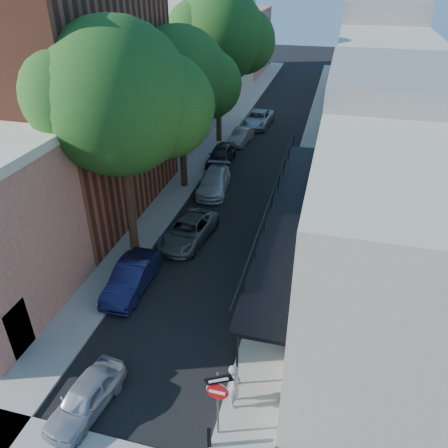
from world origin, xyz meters
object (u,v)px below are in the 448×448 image
Objects in this scene: parked_car_d at (214,182)px; parked_car_e at (221,155)px; oak_near at (129,101)px; sign_post at (218,394)px; pedestrian at (235,385)px; parked_car_g at (258,119)px; oak_far at (225,37)px; parked_car_a at (86,397)px; parked_car_b at (132,277)px; bollard at (209,438)px; oak_mid at (187,80)px; parked_car_f at (241,136)px; parked_car_c at (189,231)px.

parked_car_e reaches higher than parked_car_d.
sign_post is at bearing -54.91° from oak_near.
oak_near is 12.57m from pedestrian.
parked_car_d is at bearing 105.99° from sign_post.
parked_car_e is at bearing -92.38° from parked_car_g.
oak_far reaches higher than parked_car_e.
parked_car_a is 17.09m from parked_car_d.
parked_car_a is (1.95, -26.43, -7.69)m from oak_far.
parked_car_d is at bearing 84.62° from parked_car_b.
pedestrian is at bearing 76.71° from bollard.
oak_near is 1.12× the size of oak_mid.
sign_post reaches higher than bollard.
bollard is at bearing 3.24° from parked_car_a.
oak_far is 2.90× the size of parked_car_b.
bollard is 27.17m from parked_car_f.
sign_post is 31.39m from parked_car_g.
oak_mid reaches higher than parked_car_f.
oak_far is at bearing 94.24° from parked_car_d.
parked_car_a is 31.16m from parked_car_g.
oak_near is at bearing -108.11° from parked_car_d.
parked_car_g reaches higher than parked_car_c.
parked_car_b is at bearing 133.21° from sign_post.
oak_mid is at bearing 164.11° from parked_car_d.
parked_car_f reaches higher than bollard.
oak_far reaches higher than sign_post.
parked_car_g is at bearing -0.71° from pedestrian.
parked_car_a is at bearing 175.63° from bollard.
parked_car_b is 0.91× the size of parked_car_c.
parked_car_d is 1.25× the size of parked_car_f.
oak_near reaches higher than parked_car_e.
parked_car_a is at bearing -82.89° from parked_car_c.
bollard is at bearing -78.25° from parked_car_g.
parked_car_f is at bearing 98.77° from parked_car_a.
bollard is 12.04m from parked_car_c.
bollard is at bearing -76.63° from parked_car_e.
sign_post is at bearing 9.31° from parked_car_a.
pedestrian is (4.80, -29.81, 0.34)m from parked_car_g.
parked_car_d is (1.67, 7.66, -7.23)m from oak_near.
pedestrian is at bearing -56.12° from parked_car_c.
bollard is 0.16× the size of parked_car_g.
parked_car_a is 0.68× the size of parked_car_g.
parked_car_e is (0.94, 12.25, -7.18)m from oak_near.
parked_car_d reaches higher than bollard.
oak_far is 12.16m from parked_car_d.
parked_car_c is at bearing -86.21° from parked_car_g.
sign_post reaches higher than parked_car_b.
parked_car_e reaches higher than parked_car_a.
oak_mid is 12.85m from parked_car_b.
sign_post reaches higher than pedestrian.
parked_car_a is at bearing -86.21° from parked_car_g.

